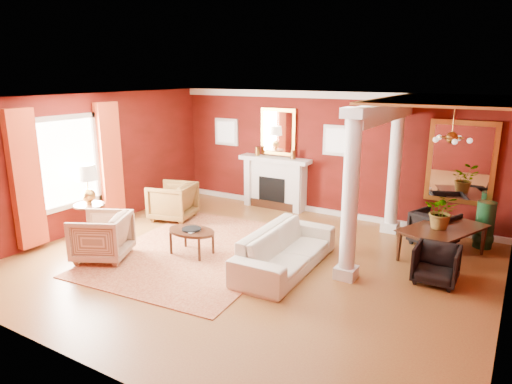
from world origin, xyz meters
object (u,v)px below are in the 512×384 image
Objects in this scene: armchair_leopard at (173,200)px; side_table at (88,189)px; armchair_stripe at (101,234)px; dining_table at (444,234)px; coffee_table at (192,232)px; sofa at (286,243)px.

armchair_leopard is 1.99m from side_table.
armchair_stripe is 6.23m from dining_table.
armchair_leopard is 0.62× the size of side_table.
coffee_table is (1.27, 1.00, -0.03)m from armchair_stripe.
side_table reaches higher than armchair_stripe.
dining_table is (4.06, 2.21, 0.03)m from coffee_table.
sofa is at bearing 151.79° from dining_table.
coffee_table is at bearing 101.93° from armchair_stripe.
side_table is (-1.09, 0.65, 0.57)m from armchair_stripe.
armchair_leopard is 5.84m from dining_table.
armchair_leopard is at bearing 70.41° from sofa.
side_table is at bearing -33.23° from armchair_leopard.
coffee_table is at bearing 8.33° from side_table.
sofa is 2.55× the size of armchair_leopard.
dining_table is at bearing -52.56° from sofa.
coffee_table is 4.63m from dining_table.
armchair_stripe is (-3.07, -1.34, -0.00)m from sofa.
coffee_table is (-1.79, -0.34, -0.04)m from sofa.
sofa is at bearing 87.44° from armchair_stripe.
side_table is (-4.15, -0.69, 0.56)m from sofa.
side_table is at bearing 97.39° from sofa.
armchair_leopard is 2.26m from coffee_table.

